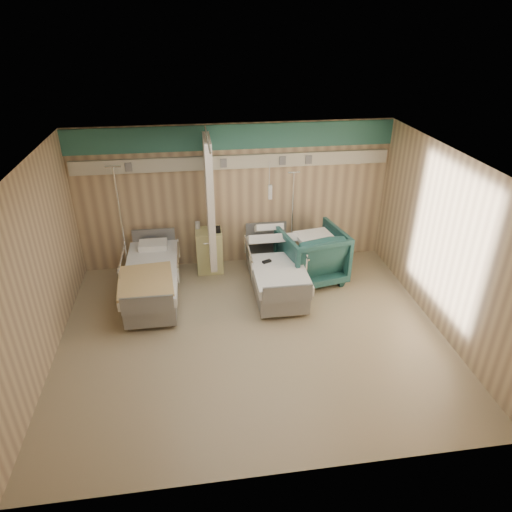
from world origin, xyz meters
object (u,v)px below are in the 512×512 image
at_px(bed_left, 153,283).
at_px(visitor_armchair, 311,255).
at_px(bedside_cabinet, 209,250).
at_px(iv_stand_right, 291,245).
at_px(bed_right, 275,274).
at_px(iv_stand_left, 126,257).

height_order(bed_left, visitor_armchair, visitor_armchair).
bearing_deg(bedside_cabinet, iv_stand_right, 2.78).
height_order(bedside_cabinet, visitor_armchair, visitor_armchair).
distance_m(bed_right, bedside_cabinet, 1.46).
bearing_deg(bed_right, bedside_cabinet, 141.95).
bearing_deg(bed_left, bedside_cabinet, 40.60).
distance_m(bed_left, visitor_armchair, 2.95).
xyz_separation_m(bed_left, bedside_cabinet, (1.05, 0.90, 0.11)).
relative_size(bed_left, visitor_armchair, 1.89).
bearing_deg(bedside_cabinet, bed_left, -139.40).
bearing_deg(bed_left, iv_stand_right, 19.95).
height_order(bed_right, bed_left, same).
relative_size(visitor_armchair, iv_stand_right, 0.60).
bearing_deg(iv_stand_right, bedside_cabinet, -177.22).
bearing_deg(iv_stand_left, bedside_cabinet, 3.39).
relative_size(bed_right, bed_left, 1.00).
height_order(bed_right, iv_stand_left, iv_stand_left).
distance_m(bed_right, visitor_armchair, 0.81).
xyz_separation_m(bed_left, visitor_armchair, (2.93, 0.28, 0.20)).
bearing_deg(iv_stand_right, visitor_armchair, -71.82).
bearing_deg(visitor_armchair, bed_right, 9.78).
bearing_deg(iv_stand_left, bed_left, -57.25).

